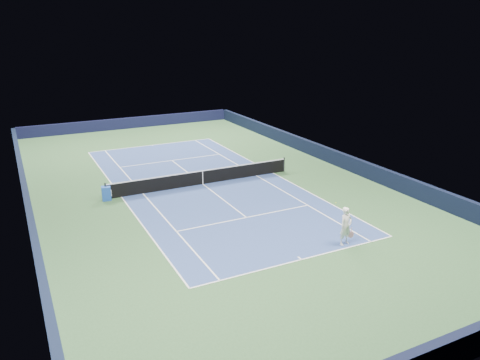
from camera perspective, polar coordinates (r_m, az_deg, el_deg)
name	(u,v)px	position (r m, az deg, el deg)	size (l,w,h in m)	color
ground	(203,184)	(31.60, -4.56, -0.51)	(40.00, 40.00, 0.00)	#2E532D
wall_far	(129,123)	(49.80, -13.34, 6.78)	(22.00, 0.35, 1.10)	black
wall_near	(445,353)	(16.77, 23.74, -18.77)	(22.00, 0.35, 1.10)	black
wall_right	(333,157)	(36.69, 11.27, 2.79)	(0.35, 40.00, 1.10)	black
wall_left	(27,203)	(29.39, -24.51, -2.55)	(0.35, 40.00, 1.10)	black
court_surface	(203,184)	(31.60, -4.56, -0.50)	(10.97, 23.77, 0.01)	navy
baseline_far	(152,145)	(42.42, -10.69, 4.20)	(10.97, 0.08, 0.00)	white
baseline_near	(302,260)	(21.93, 7.52, -9.59)	(10.97, 0.08, 0.00)	white
sideline_doubles_right	(273,173)	(33.92, 4.04, 0.86)	(0.08, 23.77, 0.00)	white
sideline_doubles_left	(121,197)	(30.11, -14.26, -2.01)	(0.08, 23.77, 0.00)	white
sideline_singles_right	(256,176)	(33.27, 2.01, 0.54)	(0.08, 23.77, 0.00)	white
sideline_singles_left	(143,194)	(30.40, -11.75, -1.62)	(0.08, 23.77, 0.00)	white
service_line_far	(172,160)	(37.34, -8.30, 2.37)	(8.23, 0.08, 0.00)	white
service_line_near	(247,217)	(26.17, 0.80, -4.59)	(8.23, 0.08, 0.00)	white
center_service_line	(203,184)	(31.60, -4.56, -0.49)	(0.08, 12.80, 0.00)	white
center_mark_far	(152,145)	(42.28, -10.63, 4.16)	(0.08, 0.30, 0.00)	white
center_mark_near	(300,258)	(22.03, 7.30, -9.43)	(0.08, 0.30, 0.00)	white
tennis_net	(203,177)	(31.44, -4.58, 0.36)	(12.90, 0.10, 1.07)	black
sponsor_cube	(106,193)	(29.70, -15.98, -1.57)	(0.61, 0.55, 0.87)	#1D4BB0
tennis_player	(346,226)	(23.33, 12.79, -5.50)	(0.87, 1.31, 1.93)	white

